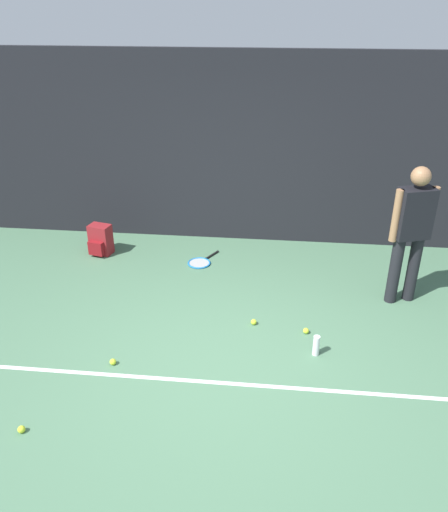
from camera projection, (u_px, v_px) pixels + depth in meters
The scene contains 11 objects.
ground_plane at pixel (220, 359), 5.31m from camera, with size 12.00×12.00×0.00m, color #4C7556.
back_fence at pixel (243, 150), 7.34m from camera, with size 10.00×0.10×2.74m, color black.
court_line at pixel (216, 382), 4.99m from camera, with size 9.00×0.05×0.00m, color white.
tennis_player at pixel (411, 228), 5.91m from camera, with size 0.51×0.33×1.70m.
tennis_racket at pixel (200, 262), 7.20m from camera, with size 0.46×0.62×0.03m.
backpack at pixel (100, 240), 7.37m from camera, with size 0.34×0.33×0.44m.
tennis_ball_near_player at pixel (21, 429), 4.42m from camera, with size 0.07×0.07×0.07m, color #CCE033.
tennis_ball_by_fence at pixel (254, 322), 5.86m from camera, with size 0.07×0.07×0.07m, color #CCE033.
tennis_ball_mid_court at pixel (113, 362), 5.22m from camera, with size 0.07×0.07×0.07m, color #CCE033.
tennis_ball_far_left at pixel (306, 331), 5.70m from camera, with size 0.07×0.07×0.07m, color #CCE033.
water_bottle at pixel (316, 346), 5.33m from camera, with size 0.07×0.07×0.23m, color white.
Camera 1 is at (0.50, -4.21, 3.38)m, focal length 35.99 mm.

